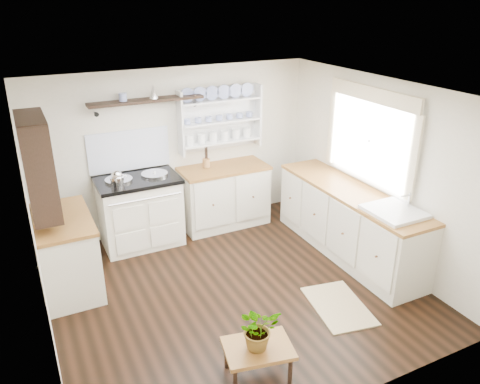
{
  "coord_description": "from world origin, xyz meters",
  "views": [
    {
      "loc": [
        -1.98,
        -4.16,
        3.19
      ],
      "look_at": [
        0.2,
        0.25,
        1.1
      ],
      "focal_mm": 35.0,
      "sensor_mm": 36.0,
      "label": 1
    }
  ],
  "objects": [
    {
      "name": "left_shelving",
      "position": [
        -1.84,
        0.9,
        1.55
      ],
      "size": [
        0.28,
        0.8,
        1.05
      ],
      "primitive_type": "cube",
      "color": "black",
      "rests_on": "wall_left"
    },
    {
      "name": "wall_left",
      "position": [
        -2.0,
        0.0,
        1.15
      ],
      "size": [
        0.02,
        3.8,
        2.3
      ],
      "primitive_type": "cube",
      "color": "beige",
      "rests_on": "ground"
    },
    {
      "name": "wall_back",
      "position": [
        0.0,
        1.9,
        1.15
      ],
      "size": [
        4.0,
        0.02,
        2.3
      ],
      "primitive_type": "cube",
      "color": "beige",
      "rests_on": "ground"
    },
    {
      "name": "high_shelf",
      "position": [
        -0.4,
        1.78,
        1.91
      ],
      "size": [
        1.5,
        0.29,
        0.16
      ],
      "color": "black",
      "rests_on": "wall_back"
    },
    {
      "name": "right_cabinets",
      "position": [
        1.7,
        0.1,
        0.46
      ],
      "size": [
        0.62,
        2.43,
        0.9
      ],
      "color": "beige",
      "rests_on": "floor"
    },
    {
      "name": "left_cabinets",
      "position": [
        -1.7,
        0.9,
        0.46
      ],
      "size": [
        0.62,
        1.13,
        0.9
      ],
      "color": "beige",
      "rests_on": "floor"
    },
    {
      "name": "kettle",
      "position": [
        -0.94,
        1.45,
        1.04
      ],
      "size": [
        0.17,
        0.17,
        0.21
      ],
      "primitive_type": null,
      "color": "silver",
      "rests_on": "aga_cooker"
    },
    {
      "name": "wall_right",
      "position": [
        2.0,
        0.0,
        1.15
      ],
      "size": [
        0.02,
        3.8,
        2.3
      ],
      "primitive_type": "cube",
      "color": "beige",
      "rests_on": "ground"
    },
    {
      "name": "plate_rack",
      "position": [
        0.65,
        1.86,
        1.56
      ],
      "size": [
        1.2,
        0.22,
        0.9
      ],
      "color": "white",
      "rests_on": "wall_back"
    },
    {
      "name": "center_table",
      "position": [
        -0.4,
        -1.31,
        0.28
      ],
      "size": [
        0.67,
        0.54,
        0.32
      ],
      "rotation": [
        0.0,
        0.0,
        -0.2
      ],
      "color": "brown",
      "rests_on": "floor"
    },
    {
      "name": "utensil_crock",
      "position": [
        0.37,
        1.68,
        0.97
      ],
      "size": [
        0.11,
        0.11,
        0.12
      ],
      "primitive_type": "cylinder",
      "color": "#A8733D",
      "rests_on": "back_cabinets"
    },
    {
      "name": "aga_cooker",
      "position": [
        -0.66,
        1.57,
        0.49
      ],
      "size": [
        1.07,
        0.74,
        0.99
      ],
      "color": "white",
      "rests_on": "floor"
    },
    {
      "name": "belfast_sink",
      "position": [
        1.7,
        -0.65,
        0.8
      ],
      "size": [
        0.55,
        0.6,
        0.45
      ],
      "color": "white",
      "rests_on": "right_cabinets"
    },
    {
      "name": "floor",
      "position": [
        0.0,
        0.0,
        0.0
      ],
      "size": [
        4.0,
        3.8,
        0.01
      ],
      "primitive_type": "cube",
      "color": "black",
      "rests_on": "ground"
    },
    {
      "name": "window",
      "position": [
        1.95,
        0.15,
        1.56
      ],
      "size": [
        0.08,
        1.55,
        1.22
      ],
      "color": "white",
      "rests_on": "wall_right"
    },
    {
      "name": "ceiling",
      "position": [
        0.0,
        0.0,
        2.3
      ],
      "size": [
        4.0,
        3.8,
        0.01
      ],
      "primitive_type": "cube",
      "color": "white",
      "rests_on": "wall_back"
    },
    {
      "name": "back_cabinets",
      "position": [
        0.6,
        1.6,
        0.46
      ],
      "size": [
        1.27,
        0.63,
        0.9
      ],
      "color": "beige",
      "rests_on": "floor"
    },
    {
      "name": "potted_plant",
      "position": [
        -0.4,
        -1.31,
        0.53
      ],
      "size": [
        0.36,
        0.31,
        0.4
      ],
      "primitive_type": "imported",
      "rotation": [
        0.0,
        0.0,
        -0.0
      ],
      "color": "#3F7233",
      "rests_on": "center_table"
    },
    {
      "name": "floor_rug",
      "position": [
        0.88,
        -0.82,
        0.01
      ],
      "size": [
        0.69,
        0.93,
        0.02
      ],
      "primitive_type": "cube",
      "rotation": [
        0.0,
        0.0,
        -0.18
      ],
      "color": "#9B825A",
      "rests_on": "floor"
    }
  ]
}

